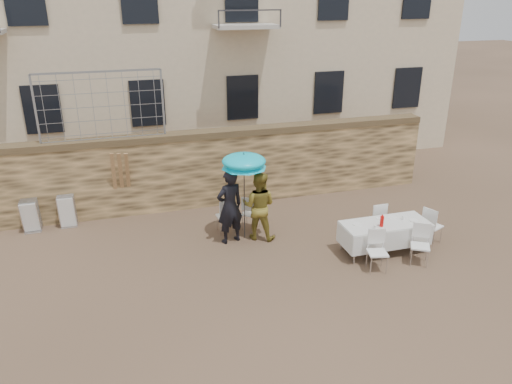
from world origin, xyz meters
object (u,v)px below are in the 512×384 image
object	(u,v)px
man_suit	(230,207)
table_chair_front_left	(378,252)
couple_chair_left	(225,215)
table_chair_back	(376,219)
banquet_table	(385,224)
chair_stack_left	(31,213)
chair_stack_right	(67,209)
woman_dress	(259,206)
umbrella	(244,164)
table_chair_front_right	(420,245)
couple_chair_right	(251,212)
soda_bottle	(382,221)
table_chair_side	(432,225)

from	to	relation	value
man_suit	table_chair_front_left	distance (m)	3.70
couple_chair_left	table_chair_back	distance (m)	3.88
banquet_table	chair_stack_left	size ratio (longest dim) A/B	2.28
couple_chair_left	chair_stack_right	world-z (taller)	couple_chair_left
woman_dress	chair_stack_left	size ratio (longest dim) A/B	1.94
umbrella	table_chair_front_right	world-z (taller)	umbrella
chair_stack_left	couple_chair_left	bearing A→B (deg)	-18.37
couple_chair_left	table_chair_back	xyz separation A→B (m)	(3.65, -1.30, 0.00)
man_suit	chair_stack_right	world-z (taller)	man_suit
table_chair_front_right	table_chair_back	world-z (taller)	same
table_chair_front_right	chair_stack_right	distance (m)	9.11
man_suit	banquet_table	size ratio (longest dim) A/B	0.92
man_suit	table_chair_front_right	xyz separation A→B (m)	(3.95, -2.30, -0.48)
umbrella	table_chair_front_right	xyz separation A→B (m)	(3.55, -2.40, -1.53)
woman_dress	chair_stack_right	world-z (taller)	woman_dress
table_chair_front_left	table_chair_front_right	bearing A→B (deg)	12.50
couple_chair_right	chair_stack_left	bearing A→B (deg)	18.89
soda_bottle	table_chair_front_right	size ratio (longest dim) A/B	0.27
couple_chair_left	chair_stack_left	size ratio (longest dim) A/B	1.04
soda_bottle	banquet_table	bearing A→B (deg)	36.87
table_chair_back	chair_stack_left	world-z (taller)	table_chair_back
banquet_table	chair_stack_right	distance (m)	8.32
chair_stack_left	table_chair_back	bearing A→B (deg)	-18.90
chair_stack_left	table_chair_front_right	bearing A→B (deg)	-26.85
couple_chair_right	banquet_table	size ratio (longest dim) A/B	0.46
woman_dress	banquet_table	distance (m)	3.12
banquet_table	chair_stack_right	world-z (taller)	chair_stack_right
soda_bottle	chair_stack_left	world-z (taller)	soda_bottle
woman_dress	chair_stack_right	xyz separation A→B (m)	(-4.73, 2.17, -0.43)
umbrella	couple_chair_left	distance (m)	1.65
woman_dress	soda_bottle	bearing A→B (deg)	174.97
umbrella	chair_stack_left	distance (m)	5.88
man_suit	table_chair_front_right	distance (m)	4.60
table_chair_side	table_chair_front_left	bearing A→B (deg)	89.61
man_suit	couple_chair_right	distance (m)	1.01
table_chair_front_right	chair_stack_right	size ratio (longest dim) A/B	1.04
umbrella	table_chair_side	size ratio (longest dim) A/B	2.22
umbrella	table_chair_front_right	distance (m)	4.56
woman_dress	couple_chair_left	bearing A→B (deg)	-7.10
couple_chair_left	table_chair_front_right	bearing A→B (deg)	140.25
umbrella	couple_chair_right	size ratio (longest dim) A/B	2.22
chair_stack_right	soda_bottle	bearing A→B (deg)	-28.16
chair_stack_left	chair_stack_right	distance (m)	0.90
table_chair_side	couple_chair_right	bearing A→B (deg)	40.86
couple_chair_right	chair_stack_right	distance (m)	4.95
couple_chair_right	chair_stack_left	xyz separation A→B (m)	(-5.58, 1.62, -0.02)
woman_dress	table_chair_front_right	world-z (taller)	woman_dress
soda_bottle	woman_dress	bearing A→B (deg)	145.81
chair_stack_right	woman_dress	bearing A→B (deg)	-24.65
banquet_table	chair_stack_right	size ratio (longest dim) A/B	2.28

